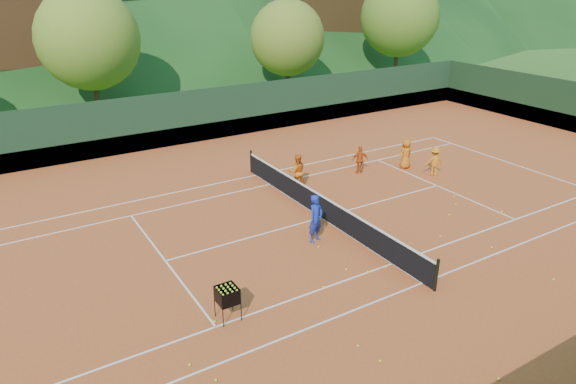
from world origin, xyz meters
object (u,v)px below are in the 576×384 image
chalet_mid (168,20)px  student_b (360,160)px  tennis_net (322,206)px  student_c (406,154)px  ball_hopper (227,296)px  chalet_right (315,14)px  student_a (297,171)px  student_d (434,161)px  coach (316,218)px

chalet_mid → student_b: bearing=-93.0°
student_b → tennis_net: bearing=56.7°
student_c → ball_hopper: bearing=25.9°
ball_hopper → tennis_net: bearing=33.6°
ball_hopper → chalet_right: 42.95m
student_c → tennis_net: (-6.77, -2.51, -0.24)m
student_b → chalet_right: size_ratio=0.11×
student_c → ball_hopper: student_c is taller
tennis_net → chalet_right: 36.37m
student_a → ball_hopper: (-6.73, -7.03, -0.06)m
chalet_mid → student_c: bearing=-88.6°
student_b → student_d: size_ratio=0.96×
student_b → student_a: bearing=22.0°
student_a → ball_hopper: bearing=65.5°
student_d → ball_hopper: (-13.16, -5.01, 0.04)m
tennis_net → student_d: bearing=8.4°
ball_hopper → student_c: bearing=26.9°
student_d → ball_hopper: bearing=42.4°
coach → student_a: 5.00m
student_a → student_d: bearing=-178.1°
ball_hopper → student_a: bearing=46.2°
tennis_net → chalet_mid: size_ratio=0.95×
ball_hopper → chalet_mid: 40.00m
coach → student_d: (8.52, 2.52, -0.19)m
student_a → student_b: (3.61, 0.05, -0.13)m
student_d → ball_hopper: student_d is taller
student_a → chalet_right: size_ratio=0.13×
student_a → chalet_right: (19.20, 26.91, 4.44)m
tennis_net → ball_hopper: (-5.93, -3.94, 0.25)m
student_c → coach: bearing=25.1°
ball_hopper → chalet_mid: chalet_mid is taller
student_c → chalet_mid: size_ratio=0.12×
coach → tennis_net: coach is taller
student_b → student_c: 2.45m
student_a → ball_hopper: student_a is taller
student_a → chalet_mid: bearing=-80.2°
tennis_net → chalet_right: bearing=56.3°
ball_hopper → chalet_right: (25.93, 33.94, 4.49)m
student_b → tennis_net: 5.41m
student_b → ball_hopper: student_b is taller
tennis_net → ball_hopper: 7.13m
student_a → chalet_right: chalet_right is taller
coach → student_b: coach is taller
student_a → student_b: student_a is taller
student_d → tennis_net: bearing=29.9°
student_c → student_d: bearing=106.6°
student_a → ball_hopper: 9.74m
student_b → ball_hopper: (-10.34, -7.08, 0.07)m
coach → student_d: 8.89m
coach → chalet_right: chalet_right is taller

